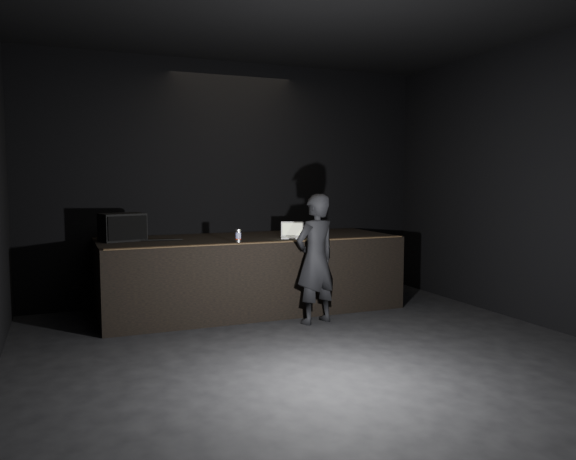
# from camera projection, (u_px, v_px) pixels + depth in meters

# --- Properties ---
(ground) EXTENTS (7.00, 7.00, 0.00)m
(ground) POSITION_uv_depth(u_px,v_px,m) (342.00, 371.00, 5.25)
(ground) COLOR black
(ground) RESTS_ON ground
(room_walls) EXTENTS (6.10, 7.10, 3.52)m
(room_walls) POSITION_uv_depth(u_px,v_px,m) (344.00, 154.00, 5.06)
(room_walls) COLOR black
(room_walls) RESTS_ON ground
(stage_riser) EXTENTS (4.00, 1.50, 1.00)m
(stage_riser) POSITION_uv_depth(u_px,v_px,m) (250.00, 273.00, 7.72)
(stage_riser) COLOR black
(stage_riser) RESTS_ON ground
(riser_lip) EXTENTS (3.92, 0.10, 0.01)m
(riser_lip) POSITION_uv_depth(u_px,v_px,m) (267.00, 242.00, 7.02)
(riser_lip) COLOR brown
(riser_lip) RESTS_ON stage_riser
(stage_monitor) EXTENTS (0.60, 0.50, 0.35)m
(stage_monitor) POSITION_uv_depth(u_px,v_px,m) (123.00, 227.00, 7.20)
(stage_monitor) COLOR black
(stage_monitor) RESTS_ON stage_riser
(cable) EXTENTS (0.90, 0.18, 0.02)m
(cable) POSITION_uv_depth(u_px,v_px,m) (147.00, 240.00, 7.19)
(cable) COLOR black
(cable) RESTS_ON stage_riser
(laptop) EXTENTS (0.39, 0.37, 0.21)m
(laptop) POSITION_uv_depth(u_px,v_px,m) (292.00, 234.00, 7.58)
(laptop) COLOR silver
(laptop) RESTS_ON stage_riser
(beer_can) EXTENTS (0.07, 0.07, 0.17)m
(beer_can) POSITION_uv_depth(u_px,v_px,m) (238.00, 236.00, 6.99)
(beer_can) COLOR silver
(beer_can) RESTS_ON stage_riser
(plastic_cup) EXTENTS (0.08, 0.08, 0.10)m
(plastic_cup) POSITION_uv_depth(u_px,v_px,m) (293.00, 233.00, 7.82)
(plastic_cup) COLOR white
(plastic_cup) RESTS_ON stage_riser
(wii_remote) EXTENTS (0.04, 0.14, 0.03)m
(wii_remote) POSITION_uv_depth(u_px,v_px,m) (310.00, 238.00, 7.49)
(wii_remote) COLOR silver
(wii_remote) RESTS_ON stage_riser
(person) EXTENTS (0.67, 0.53, 1.61)m
(person) POSITION_uv_depth(u_px,v_px,m) (316.00, 259.00, 6.95)
(person) COLOR black
(person) RESTS_ON ground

